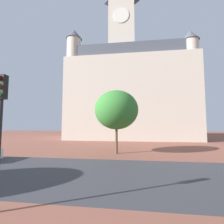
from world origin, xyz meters
name	(u,v)px	position (x,y,z in m)	size (l,w,h in m)	color
ground_plane	(102,169)	(0.00, 10.00, 0.00)	(120.00, 120.00, 0.00)	brown
street_asphalt_strip	(99,174)	(0.00, 8.98, 0.00)	(120.00, 7.76, 0.00)	#38383D
landmark_building	(129,91)	(1.36, 33.54, 10.34)	(25.81, 12.77, 34.40)	beige
traffic_light_pole	(0,115)	(-2.64, 4.34, 3.38)	(0.28, 0.34, 4.85)	black
tree_curb_far	(116,110)	(0.41, 15.74, 4.56)	(4.60, 4.60, 6.63)	brown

